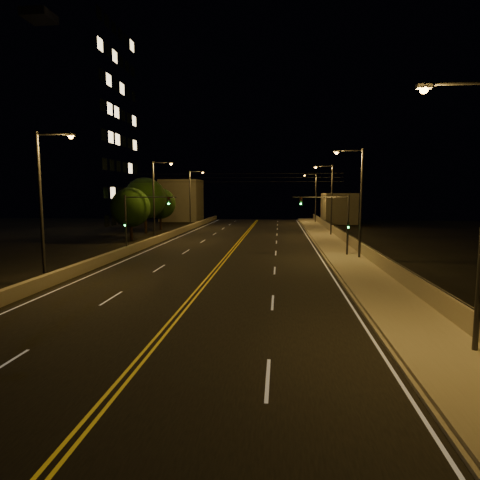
# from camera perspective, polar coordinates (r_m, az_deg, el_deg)

# --- Properties ---
(ground) EXTENTS (160.00, 160.00, 0.00)m
(ground) POSITION_cam_1_polar(r_m,az_deg,el_deg) (13.00, -17.92, -20.39)
(ground) COLOR black
(ground) RESTS_ON ground
(road) EXTENTS (18.00, 120.00, 0.02)m
(road) POSITION_cam_1_polar(r_m,az_deg,el_deg) (31.49, -3.28, -4.04)
(road) COLOR black
(road) RESTS_ON ground
(sidewalk) EXTENTS (3.60, 120.00, 0.30)m
(sidewalk) POSITION_cam_1_polar(r_m,az_deg,el_deg) (31.67, 16.46, -3.99)
(sidewalk) COLOR gray
(sidewalk) RESTS_ON ground
(curb) EXTENTS (0.14, 120.00, 0.15)m
(curb) POSITION_cam_1_polar(r_m,az_deg,el_deg) (31.39, 13.09, -4.12)
(curb) COLOR gray
(curb) RESTS_ON ground
(parapet_wall) EXTENTS (0.30, 120.00, 1.00)m
(parapet_wall) POSITION_cam_1_polar(r_m,az_deg,el_deg) (31.92, 19.41, -2.83)
(parapet_wall) COLOR gray
(parapet_wall) RESTS_ON sidewalk
(jersey_barrier) EXTENTS (0.45, 120.00, 0.80)m
(jersey_barrier) POSITION_cam_1_polar(r_m,az_deg,el_deg) (34.26, -19.46, -2.88)
(jersey_barrier) COLOR gray
(jersey_barrier) RESTS_ON ground
(distant_building_right) EXTENTS (6.00, 10.00, 5.89)m
(distant_building_right) POSITION_cam_1_polar(r_m,az_deg,el_deg) (82.14, 13.83, 4.42)
(distant_building_right) COLOR slate
(distant_building_right) RESTS_ON ground
(distant_building_left) EXTENTS (8.00, 8.00, 8.73)m
(distant_building_left) POSITION_cam_1_polar(r_m,az_deg,el_deg) (86.79, -8.30, 5.59)
(distant_building_left) COLOR slate
(distant_building_left) RESTS_ON ground
(parapet_rail) EXTENTS (0.06, 120.00, 0.06)m
(parapet_rail) POSITION_cam_1_polar(r_m,az_deg,el_deg) (31.84, 19.45, -1.89)
(parapet_rail) COLOR black
(parapet_rail) RESTS_ON parapet_wall
(lane_markings) EXTENTS (17.32, 116.00, 0.00)m
(lane_markings) POSITION_cam_1_polar(r_m,az_deg,el_deg) (31.42, -3.30, -4.05)
(lane_markings) COLOR silver
(lane_markings) RESTS_ON road
(streetlight_0) EXTENTS (2.55, 0.28, 9.63)m
(streetlight_0) POSITION_cam_1_polar(r_m,az_deg,el_deg) (15.97, 30.64, 4.61)
(streetlight_0) COLOR #2D2D33
(streetlight_0) RESTS_ON ground
(streetlight_1) EXTENTS (2.55, 0.28, 9.63)m
(streetlight_1) POSITION_cam_1_polar(r_m,az_deg,el_deg) (36.07, 16.45, 5.87)
(streetlight_1) COLOR #2D2D33
(streetlight_1) RESTS_ON ground
(streetlight_2) EXTENTS (2.55, 0.28, 9.63)m
(streetlight_2) POSITION_cam_1_polar(r_m,az_deg,el_deg) (55.50, 12.64, 6.15)
(streetlight_2) COLOR #2D2D33
(streetlight_2) RESTS_ON ground
(streetlight_3) EXTENTS (2.55, 0.28, 9.63)m
(streetlight_3) POSITION_cam_1_polar(r_m,az_deg,el_deg) (79.40, 10.53, 6.30)
(streetlight_3) COLOR #2D2D33
(streetlight_3) RESTS_ON ground
(streetlight_4) EXTENTS (2.55, 0.28, 9.63)m
(streetlight_4) POSITION_cam_1_polar(r_m,az_deg,el_deg) (28.17, -26.06, 5.34)
(streetlight_4) COLOR #2D2D33
(streetlight_4) RESTS_ON ground
(streetlight_5) EXTENTS (2.55, 0.28, 9.63)m
(streetlight_5) POSITION_cam_1_polar(r_m,az_deg,el_deg) (49.22, -11.89, 6.13)
(streetlight_5) COLOR #2D2D33
(streetlight_5) RESTS_ON ground
(streetlight_6) EXTENTS (2.55, 0.28, 9.63)m
(streetlight_6) POSITION_cam_1_polar(r_m,az_deg,el_deg) (68.22, -6.91, 6.32)
(streetlight_6) COLOR #2D2D33
(streetlight_6) RESTS_ON ground
(traffic_signal_right) EXTENTS (5.11, 0.31, 5.69)m
(traffic_signal_right) POSITION_cam_1_polar(r_m,az_deg,el_deg) (37.36, 13.54, 3.07)
(traffic_signal_right) COLOR #2D2D33
(traffic_signal_right) RESTS_ON ground
(traffic_signal_left) EXTENTS (5.11, 0.31, 5.69)m
(traffic_signal_left) POSITION_cam_1_polar(r_m,az_deg,el_deg) (39.41, -14.55, 3.22)
(traffic_signal_left) COLOR #2D2D33
(traffic_signal_left) RESTS_ON ground
(overhead_wires) EXTENTS (22.00, 0.03, 0.83)m
(overhead_wires) POSITION_cam_1_polar(r_m,az_deg,el_deg) (40.39, -1.24, 8.85)
(overhead_wires) COLOR black
(building_tower) EXTENTS (24.00, 15.00, 32.82)m
(building_tower) POSITION_cam_1_polar(r_m,az_deg,el_deg) (70.82, -25.98, 14.09)
(building_tower) COLOR slate
(building_tower) RESTS_ON ground
(tree_0) EXTENTS (4.84, 4.84, 6.56)m
(tree_0) POSITION_cam_1_polar(r_m,az_deg,el_deg) (51.30, -15.30, 4.49)
(tree_0) COLOR black
(tree_0) RESTS_ON ground
(tree_1) EXTENTS (6.02, 6.02, 8.16)m
(tree_1) POSITION_cam_1_polar(r_m,az_deg,el_deg) (60.21, -13.37, 5.79)
(tree_1) COLOR black
(tree_1) RESTS_ON ground
(tree_2) EXTENTS (4.94, 4.94, 6.70)m
(tree_2) POSITION_cam_1_polar(r_m,az_deg,el_deg) (66.17, -11.29, 5.10)
(tree_2) COLOR black
(tree_2) RESTS_ON ground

